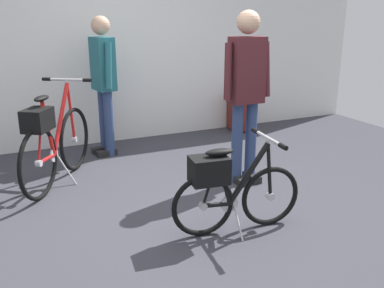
% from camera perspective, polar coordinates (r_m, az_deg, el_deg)
% --- Properties ---
extents(ground_plane, '(7.54, 7.54, 0.00)m').
position_cam_1_polar(ground_plane, '(3.73, 0.07, -8.92)').
color(ground_plane, '#38383F').
extents(back_wall, '(7.54, 0.10, 2.62)m').
position_cam_1_polar(back_wall, '(5.64, -10.48, 13.54)').
color(back_wall, white).
rests_on(back_wall, ground_plane).
extents(folding_bike_foreground, '(1.06, 0.53, 0.76)m').
position_cam_1_polar(folding_bike_foreground, '(3.26, 4.97, -5.88)').
color(folding_bike_foreground, black).
rests_on(folding_bike_foreground, ground_plane).
extents(display_bike_left, '(0.84, 1.24, 1.01)m').
position_cam_1_polar(display_bike_left, '(4.32, -18.06, 0.35)').
color(display_bike_left, black).
rests_on(display_bike_left, ground_plane).
extents(visitor_near_wall, '(0.54, 0.28, 1.67)m').
position_cam_1_polar(visitor_near_wall, '(4.14, 7.29, 7.58)').
color(visitor_near_wall, navy).
rests_on(visitor_near_wall, ground_plane).
extents(visitor_browsing, '(0.31, 0.53, 1.62)m').
position_cam_1_polar(visitor_browsing, '(5.08, -11.82, 8.66)').
color(visitor_browsing, navy).
rests_on(visitor_browsing, ground_plane).
extents(rolling_suitcase, '(0.23, 0.38, 0.83)m').
position_cam_1_polar(rolling_suitcase, '(6.18, 6.07, 4.38)').
color(rolling_suitcase, maroon).
rests_on(rolling_suitcase, ground_plane).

